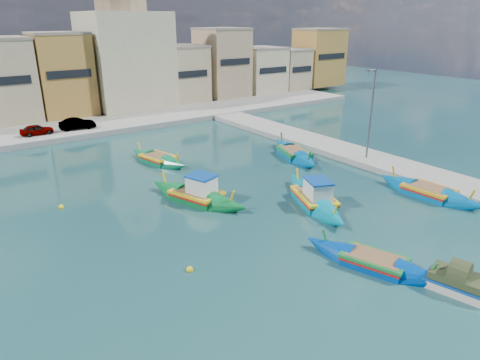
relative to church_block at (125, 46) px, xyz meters
name	(u,v)px	position (x,y,z in m)	size (l,w,h in m)	color
ground	(245,252)	(-10.00, -40.00, -8.41)	(160.00, 160.00, 0.00)	#14353D
east_quay	(433,179)	(8.00, -40.00, -8.16)	(4.00, 70.00, 0.50)	gray
north_quay	(72,129)	(-10.00, -8.00, -8.11)	(80.00, 8.00, 0.60)	gray
north_townhouses	(104,75)	(-3.32, -0.64, -3.41)	(83.20, 7.87, 10.19)	tan
church_block	(125,46)	(0.00, 0.00, 0.00)	(10.00, 10.00, 19.10)	beige
quay_street_lamp	(371,114)	(7.44, -34.00, -4.07)	(1.18, 0.16, 8.00)	#595B60
luzzu_turquoise_cabin	(314,199)	(-2.46, -37.65, -8.05)	(5.37, 9.21, 2.94)	#00849F
luzzu_blue_cabin	(197,196)	(-8.60, -32.58, -8.04)	(4.71, 8.69, 3.00)	#0A6F31
luzzu_cyan_mid	(294,154)	(3.63, -29.07, -8.13)	(4.95, 9.05, 2.62)	#005C9C
luzzu_green	(158,160)	(-7.05, -23.26, -8.16)	(3.43, 7.57, 2.31)	#0B7749
luzzu_blue_south	(374,263)	(-5.66, -45.01, -8.18)	(4.10, 7.85, 2.22)	#0040A3
luzzu_cyan_south	(428,193)	(5.00, -41.42, -8.14)	(2.43, 8.10, 2.49)	#005EA1
tender_near	(457,283)	(-4.24, -48.53, -7.99)	(2.09, 3.02, 1.36)	beige
mooring_buoys	(227,207)	(-7.60, -34.73, -8.33)	(21.66, 25.89, 0.36)	yellow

